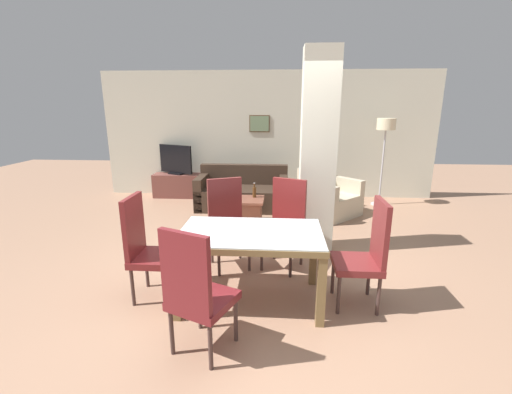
# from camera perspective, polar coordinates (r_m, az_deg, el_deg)

# --- Properties ---
(ground_plane) EXTENTS (18.00, 18.00, 0.00)m
(ground_plane) POSITION_cam_1_polar(r_m,az_deg,el_deg) (3.78, -0.84, -16.68)
(ground_plane) COLOR #A1785E
(back_wall) EXTENTS (7.20, 0.09, 2.70)m
(back_wall) POSITION_cam_1_polar(r_m,az_deg,el_deg) (7.59, 1.90, 10.26)
(back_wall) COLOR beige
(back_wall) RESTS_ON ground_plane
(divider_pillar) EXTENTS (0.46, 0.38, 2.70)m
(divider_pillar) POSITION_cam_1_polar(r_m,az_deg,el_deg) (4.67, 10.25, 6.98)
(divider_pillar) COLOR beige
(divider_pillar) RESTS_ON ground_plane
(dining_table) EXTENTS (1.45, 0.88, 0.77)m
(dining_table) POSITION_cam_1_polar(r_m,az_deg,el_deg) (3.50, -0.87, -8.34)
(dining_table) COLOR olive
(dining_table) RESTS_ON ground_plane
(dining_chair_head_right) EXTENTS (0.46, 0.46, 1.11)m
(dining_chair_head_right) POSITION_cam_1_polar(r_m,az_deg,el_deg) (3.60, 17.96, -8.63)
(dining_chair_head_right) COLOR maroon
(dining_chair_head_right) RESTS_ON ground_plane
(dining_chair_head_left) EXTENTS (0.46, 0.46, 1.11)m
(dining_chair_head_left) POSITION_cam_1_polar(r_m,az_deg,el_deg) (3.75, -17.86, -7.66)
(dining_chair_head_left) COLOR maroon
(dining_chair_head_left) RESTS_ON ground_plane
(dining_chair_far_right) EXTENTS (0.60, 0.60, 1.11)m
(dining_chair_far_right) POSITION_cam_1_polar(r_m,az_deg,el_deg) (4.29, 4.92, -4.08)
(dining_chair_far_right) COLOR maroon
(dining_chair_far_right) RESTS_ON ground_plane
(dining_chair_near_left) EXTENTS (0.60, 0.60, 1.11)m
(dining_chair_near_left) POSITION_cam_1_polar(r_m,az_deg,el_deg) (2.82, -10.00, -15.06)
(dining_chair_near_left) COLOR maroon
(dining_chair_near_left) RESTS_ON ground_plane
(dining_chair_far_left) EXTENTS (0.61, 0.61, 1.11)m
(dining_chair_far_left) POSITION_cam_1_polar(r_m,az_deg,el_deg) (4.31, -4.77, -3.97)
(dining_chair_far_left) COLOR maroon
(dining_chair_far_left) RESTS_ON ground_plane
(sofa) EXTENTS (1.78, 0.87, 0.82)m
(sofa) POSITION_cam_1_polar(r_m,az_deg,el_deg) (6.82, -2.23, 0.60)
(sofa) COLOR #39291F
(sofa) RESTS_ON ground_plane
(armchair) EXTENTS (1.25, 1.25, 0.88)m
(armchair) POSITION_cam_1_polar(r_m,az_deg,el_deg) (6.50, 11.91, -0.30)
(armchair) COLOR beige
(armchair) RESTS_ON ground_plane
(coffee_table) EXTENTS (0.67, 0.54, 0.44)m
(coffee_table) POSITION_cam_1_polar(r_m,az_deg,el_deg) (5.89, -2.00, -2.32)
(coffee_table) COLOR brown
(coffee_table) RESTS_ON ground_plane
(bottle) EXTENTS (0.06, 0.06, 0.26)m
(bottle) POSITION_cam_1_polar(r_m,az_deg,el_deg) (5.90, -0.27, 0.89)
(bottle) COLOR #4C2D14
(bottle) RESTS_ON coffee_table
(tv_stand) EXTENTS (1.02, 0.40, 0.52)m
(tv_stand) POSITION_cam_1_polar(r_m,az_deg,el_deg) (7.82, -12.98, 1.90)
(tv_stand) COLOR brown
(tv_stand) RESTS_ON ground_plane
(tv_screen) EXTENTS (0.78, 0.37, 0.64)m
(tv_screen) POSITION_cam_1_polar(r_m,az_deg,el_deg) (7.71, -13.23, 6.02)
(tv_screen) COLOR black
(tv_screen) RESTS_ON tv_stand
(floor_lamp) EXTENTS (0.35, 0.35, 1.74)m
(floor_lamp) POSITION_cam_1_polar(r_m,az_deg,el_deg) (7.26, 20.79, 10.06)
(floor_lamp) COLOR #B7B7BC
(floor_lamp) RESTS_ON ground_plane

